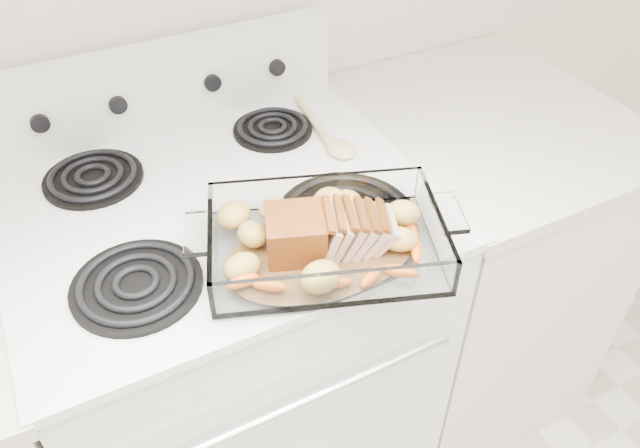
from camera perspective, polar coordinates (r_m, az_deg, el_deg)
name	(u,v)px	position (r m, az deg, el deg)	size (l,w,h in m)	color
electric_range	(236,348)	(1.51, -7.66, -11.17)	(0.78, 0.70, 1.12)	silver
counter_right	(464,262)	(1.75, 13.00, -3.38)	(0.58, 0.68, 0.93)	silver
baking_dish	(326,244)	(1.03, 0.51, -1.85)	(0.38, 0.25, 0.07)	white
pork_roast	(319,235)	(1.01, -0.13, -1.05)	(0.21, 0.09, 0.08)	brown
roast_vegetables	(313,228)	(1.05, -0.61, -0.35)	(0.36, 0.20, 0.04)	orange
wooden_spoon	(329,136)	(1.32, 0.80, 8.03)	(0.06, 0.26, 0.02)	#D2BA7C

